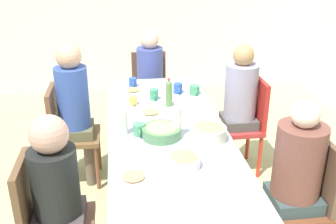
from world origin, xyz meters
The scene contains 28 objects.
ground_plane centered at (0.00, 0.00, 0.00)m, with size 7.13×7.13×0.00m, color tan.
dining_table centered at (0.00, 0.00, 0.67)m, with size 2.40×0.87×0.75m.
chair_0 centered at (-1.58, 0.00, 0.51)m, with size 0.40×0.40×0.90m.
person_0 centered at (-1.49, 0.00, 0.70)m, with size 0.30×0.30×1.18m.
chair_1 centered at (0.60, -0.81, 0.51)m, with size 0.40×0.40×0.90m.
person_1 centered at (0.60, -0.72, 0.71)m, with size 0.30×0.30×1.17m.
chair_2 centered at (-0.60, -0.81, 0.51)m, with size 0.40×0.40×0.90m.
person_2 centered at (-0.60, -0.72, 0.75)m, with size 0.30×0.30×1.28m.
chair_3 centered at (0.60, 0.81, 0.51)m, with size 0.40×0.40×0.90m.
person_3 centered at (0.60, 0.72, 0.71)m, with size 0.30×0.30×1.18m.
chair_4 centered at (-0.60, 0.81, 0.51)m, with size 0.40×0.40×0.90m.
person_4 centered at (-0.60, 0.72, 0.72)m, with size 0.30×0.30×1.22m.
plate_0 centered at (0.62, -0.28, 0.76)m, with size 0.25×0.25×0.04m.
plate_1 centered at (-0.83, -0.22, 0.76)m, with size 0.22×0.22×0.04m.
plate_2 centered at (-0.31, -0.10, 0.76)m, with size 0.25×0.25×0.04m.
bowl_0 centered at (0.09, -0.06, 0.79)m, with size 0.28×0.28×0.09m.
bowl_1 centered at (0.51, 0.03, 0.79)m, with size 0.20×0.20×0.09m.
bowl_2 centered at (0.18, 0.26, 0.81)m, with size 0.25×0.25×0.12m.
cup_0 centered at (-0.71, 0.34, 0.79)m, with size 0.13×0.09×0.08m.
cup_1 centered at (-0.63, -0.04, 0.79)m, with size 0.11×0.08×0.09m.
cup_2 centered at (-0.83, -0.03, 0.78)m, with size 0.11×0.07×0.07m.
cup_3 centered at (0.04, -0.21, 0.79)m, with size 0.12×0.09×0.09m.
cup_4 centered at (-0.99, -0.21, 0.79)m, with size 0.11×0.07×0.09m.
cup_5 centered at (-0.54, -0.23, 0.78)m, with size 0.11×0.07×0.07m.
cup_6 centered at (-0.77, 0.19, 0.79)m, with size 0.12×0.08×0.09m.
bottle_0 centered at (0.09, 0.05, 0.87)m, with size 0.07×0.07×0.26m.
bottle_1 centered at (-0.47, 0.07, 0.86)m, with size 0.05×0.05×0.24m.
bottle_2 centered at (0.01, -0.32, 0.85)m, with size 0.06×0.06×0.23m.
Camera 1 is at (2.58, -0.34, 2.03)m, focal length 42.20 mm.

